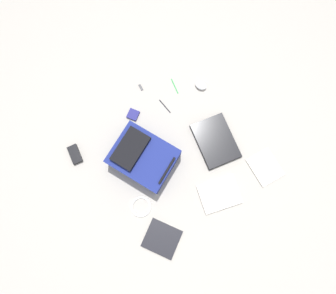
# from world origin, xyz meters

# --- Properties ---
(ground_plane) EXTENTS (3.93, 3.93, 0.00)m
(ground_plane) POSITION_xyz_m (0.00, 0.00, 0.00)
(ground_plane) COLOR gray
(backpack) EXTENTS (0.45, 0.50, 0.20)m
(backpack) POSITION_xyz_m (0.19, -0.09, 0.09)
(backpack) COLOR navy
(backpack) RESTS_ON ground_plane
(laptop) EXTENTS (0.36, 0.42, 0.03)m
(laptop) POSITION_xyz_m (-0.30, 0.14, 0.02)
(laptop) COLOR black
(laptop) RESTS_ON ground_plane
(book_manual) EXTENTS (0.29, 0.30, 0.02)m
(book_manual) POSITION_xyz_m (0.44, 0.42, 0.01)
(book_manual) COLOR silver
(book_manual) RESTS_ON ground_plane
(book_comic) EXTENTS (0.33, 0.30, 0.02)m
(book_comic) POSITION_xyz_m (-0.07, 0.44, 0.01)
(book_comic) COLOR silver
(book_comic) RESTS_ON ground_plane
(book_red) EXTENTS (0.22, 0.26, 0.01)m
(book_red) POSITION_xyz_m (-0.45, 0.51, 0.01)
(book_red) COLOR silver
(book_red) RESTS_ON ground_plane
(computer_mouse) EXTENTS (0.09, 0.11, 0.04)m
(computer_mouse) POSITION_xyz_m (-0.50, -0.26, 0.02)
(computer_mouse) COLOR silver
(computer_mouse) RESTS_ON ground_plane
(cable_coil) EXTENTS (0.14, 0.14, 0.01)m
(cable_coil) POSITION_xyz_m (0.42, 0.16, 0.01)
(cable_coil) COLOR silver
(cable_coil) RESTS_ON ground_plane
(power_brick) EXTENTS (0.10, 0.15, 0.03)m
(power_brick) POSITION_xyz_m (0.55, -0.44, 0.01)
(power_brick) COLOR black
(power_brick) RESTS_ON ground_plane
(pen_black) EXTENTS (0.01, 0.13, 0.01)m
(pen_black) POSITION_xyz_m (-0.18, -0.31, 0.00)
(pen_black) COLOR black
(pen_black) RESTS_ON ground_plane
(pen_blue) EXTENTS (0.04, 0.13, 0.01)m
(pen_blue) POSITION_xyz_m (-0.35, -0.39, 0.00)
(pen_blue) COLOR #198C33
(pen_blue) RESTS_ON ground_plane
(earbud_pouch) EXTENTS (0.10, 0.10, 0.02)m
(earbud_pouch) POSITION_xyz_m (0.04, -0.41, 0.01)
(earbud_pouch) COLOR navy
(earbud_pouch) RESTS_ON ground_plane
(usb_stick) EXTENTS (0.03, 0.06, 0.01)m
(usb_stick) POSITION_xyz_m (-0.14, -0.54, 0.00)
(usb_stick) COLOR black
(usb_stick) RESTS_ON ground_plane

